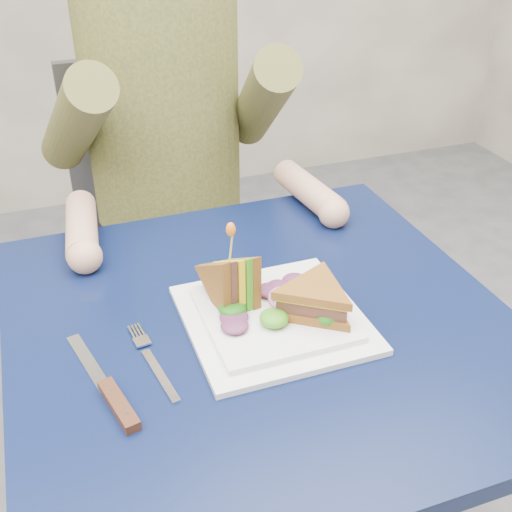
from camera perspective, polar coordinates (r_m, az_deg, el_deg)
name	(u,v)px	position (r m, az deg, el deg)	size (l,w,h in m)	color
table	(261,359)	(1.03, 0.45, -9.11)	(0.75, 0.75, 0.73)	black
chair	(164,218)	(1.67, -8.16, 3.35)	(0.42, 0.40, 0.93)	#47474C
diner	(163,87)	(1.42, -8.28, 14.65)	(0.54, 0.59, 0.74)	brown
plate	(274,317)	(0.97, 1.57, -5.44)	(0.26, 0.26, 0.02)	white
sandwich_flat	(315,299)	(0.95, 5.26, -3.85)	(0.19, 0.19, 0.05)	brown
sandwich_upright	(232,283)	(0.96, -2.15, -2.40)	(0.08, 0.13, 0.13)	brown
fork	(154,363)	(0.91, -9.10, -9.35)	(0.04, 0.18, 0.01)	silver
knife	(113,396)	(0.87, -12.63, -12.07)	(0.07, 0.22, 0.02)	silver
toothpick	(231,246)	(0.93, -2.22, 0.87)	(0.00, 0.00, 0.06)	tan
toothpick_frill	(231,229)	(0.92, -2.26, 2.38)	(0.01, 0.01, 0.02)	orange
lettuce_spill	(274,301)	(0.97, 1.65, -4.04)	(0.15, 0.13, 0.02)	#337A14
onion_ring	(282,299)	(0.96, 2.32, -3.85)	(0.04, 0.04, 0.01)	#9E4C7A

